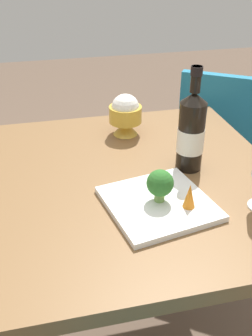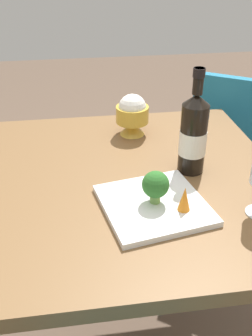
% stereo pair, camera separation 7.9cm
% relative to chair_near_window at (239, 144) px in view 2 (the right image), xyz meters
% --- Properties ---
extents(dining_table, '(0.89, 0.89, 0.74)m').
position_rel_chair_near_window_xyz_m(dining_table, '(0.58, 0.53, 0.12)').
color(dining_table, brown).
rests_on(dining_table, ground_plane).
extents(chair_near_window, '(0.56, 0.56, 0.85)m').
position_rel_chair_near_window_xyz_m(chair_near_window, '(0.00, 0.00, 0.00)').
color(chair_near_window, teal).
rests_on(chair_near_window, ground_plane).
extents(wine_bottle, '(0.08, 0.08, 0.30)m').
position_rel_chair_near_window_xyz_m(wine_bottle, '(0.39, 0.52, 0.33)').
color(wine_bottle, black).
rests_on(wine_bottle, dining_table).
extents(rice_bowl, '(0.11, 0.11, 0.14)m').
position_rel_chair_near_window_xyz_m(rice_bowl, '(0.52, 0.26, 0.29)').
color(rice_bowl, gold).
rests_on(rice_bowl, dining_table).
extents(serving_plate, '(0.29, 0.29, 0.02)m').
position_rel_chair_near_window_xyz_m(serving_plate, '(0.54, 0.69, 0.22)').
color(serving_plate, white).
rests_on(serving_plate, dining_table).
extents(broccoli_floret, '(0.07, 0.07, 0.09)m').
position_rel_chair_near_window_xyz_m(broccoli_floret, '(0.53, 0.69, 0.28)').
color(broccoli_floret, '#729E4C').
rests_on(broccoli_floret, serving_plate).
extents(carrot_garnish_left, '(0.03, 0.03, 0.06)m').
position_rel_chair_near_window_xyz_m(carrot_garnish_left, '(0.47, 0.73, 0.26)').
color(carrot_garnish_left, orange).
rests_on(carrot_garnish_left, serving_plate).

